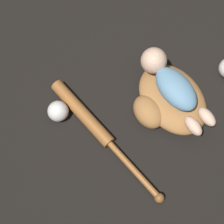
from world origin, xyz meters
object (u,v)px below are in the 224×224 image
(baseball, at_px, (58,111))
(baseball_glove, at_px, (168,101))
(baseball_bat, at_px, (92,124))
(baby_figure, at_px, (171,83))

(baseball, bearing_deg, baseball_glove, -130.05)
(baseball_glove, height_order, baseball_bat, baseball_glove)
(baseball_glove, bearing_deg, baby_figure, -46.11)
(baseball_glove, xyz_separation_m, baby_figure, (0.02, -0.02, 0.08))
(baseball_bat, bearing_deg, baseball, 24.76)
(baseball_glove, relative_size, baseball_bat, 0.61)
(baseball_bat, bearing_deg, baby_figure, -113.34)
(baseball_bat, relative_size, baseball, 7.51)
(baseball, bearing_deg, baseball_bat, -155.24)
(baby_figure, bearing_deg, baseball_glove, 133.89)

